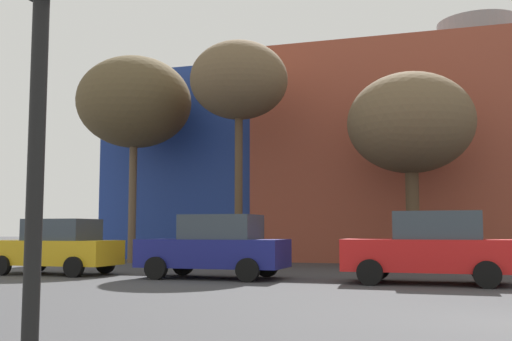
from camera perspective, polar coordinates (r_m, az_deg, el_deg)
name	(u,v)px	position (r m, az deg, el deg)	size (l,w,h in m)	color
building_backdrop	(483,160)	(32.18, 20.28, 0.92)	(36.47, 11.55, 11.76)	#9E4733
parked_car_0	(57,247)	(20.77, -17.97, -6.74)	(4.05, 1.99, 1.76)	gold
parked_car_1	(215,247)	(18.19, -3.79, -7.06)	(4.28, 2.10, 1.85)	navy
parked_car_2	(430,248)	(16.98, 15.85, -6.90)	(4.38, 2.15, 1.90)	red
traffic_light_near_left	(39,15)	(4.88, -19.47, 13.42)	(0.37, 0.37, 4.04)	black
bare_tree_0	(134,103)	(27.78, -11.21, 6.17)	(5.02, 5.02, 9.03)	brown
bare_tree_1	(411,124)	(23.66, 14.13, 4.22)	(4.70, 4.70, 7.26)	brown
bare_tree_2	(239,82)	(24.65, -1.60, 8.24)	(3.88, 3.88, 8.88)	brown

